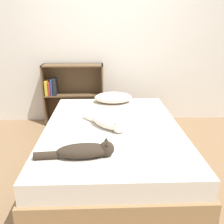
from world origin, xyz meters
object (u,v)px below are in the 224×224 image
(cat_light, at_px, (108,122))
(cat_dark, at_px, (85,151))
(bed, at_px, (113,147))
(bookshelf, at_px, (72,93))
(pillow, at_px, (113,98))

(cat_light, distance_m, cat_dark, 0.61)
(bed, height_order, cat_light, cat_light)
(bed, bearing_deg, bookshelf, 113.29)
(bed, xyz_separation_m, cat_light, (-0.05, -0.05, 0.31))
(cat_dark, bearing_deg, bed, 64.39)
(cat_dark, bearing_deg, cat_light, 66.93)
(cat_dark, relative_size, bookshelf, 0.70)
(bed, distance_m, cat_dark, 0.74)
(pillow, xyz_separation_m, cat_light, (-0.09, -0.88, -0.00))
(cat_dark, height_order, bookshelf, bookshelf)
(pillow, relative_size, bookshelf, 0.55)
(pillow, relative_size, cat_dark, 0.79)
(cat_light, relative_size, cat_dark, 0.80)
(bookshelf, bearing_deg, pillow, -39.96)
(bed, height_order, pillow, pillow)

